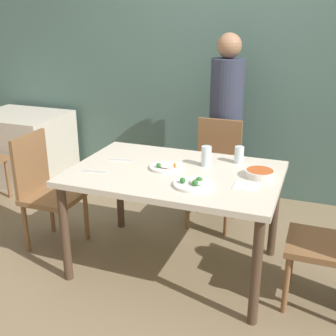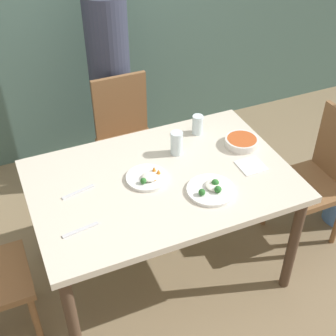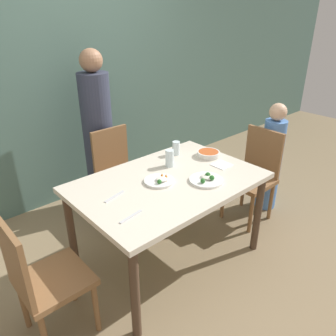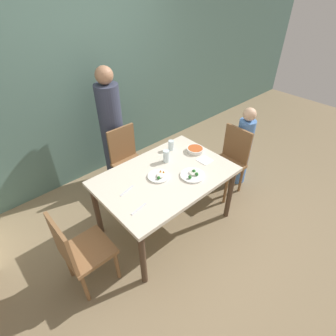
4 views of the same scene
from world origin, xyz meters
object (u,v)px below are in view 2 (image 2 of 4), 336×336
(person_adult, at_px, (110,83))
(plate_rice_adult, at_px, (147,178))
(chair_adult_spot, at_px, (127,137))
(glass_water_tall, at_px, (177,143))
(chair_child_spot, at_px, (319,176))
(bowl_curry, at_px, (242,142))

(person_adult, height_order, plate_rice_adult, person_adult)
(chair_adult_spot, relative_size, glass_water_tall, 6.35)
(person_adult, xyz_separation_m, glass_water_tall, (0.09, -0.95, 0.07))
(chair_adult_spot, height_order, chair_child_spot, same)
(person_adult, relative_size, glass_water_tall, 11.29)
(chair_adult_spot, height_order, person_adult, person_adult)
(plate_rice_adult, bearing_deg, bowl_curry, 7.04)
(chair_adult_spot, bearing_deg, person_adult, 90.00)
(bowl_curry, relative_size, plate_rice_adult, 0.87)
(plate_rice_adult, height_order, glass_water_tall, glass_water_tall)
(chair_adult_spot, xyz_separation_m, glass_water_tall, (0.09, -0.63, 0.33))
(bowl_curry, bearing_deg, person_adult, 114.52)
(bowl_curry, bearing_deg, glass_water_tall, 168.38)
(person_adult, distance_m, glass_water_tall, 0.96)
(bowl_curry, xyz_separation_m, glass_water_tall, (-0.38, 0.08, 0.05))
(chair_child_spot, xyz_separation_m, glass_water_tall, (-0.87, 0.25, 0.33))
(chair_adult_spot, bearing_deg, chair_child_spot, -42.58)
(chair_child_spot, bearing_deg, person_adult, -141.31)
(person_adult, xyz_separation_m, plate_rice_adult, (-0.15, -1.10, 0.01))
(bowl_curry, bearing_deg, chair_child_spot, -18.97)
(chair_child_spot, xyz_separation_m, bowl_curry, (-0.49, 0.17, 0.29))
(chair_adult_spot, height_order, bowl_curry, chair_adult_spot)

